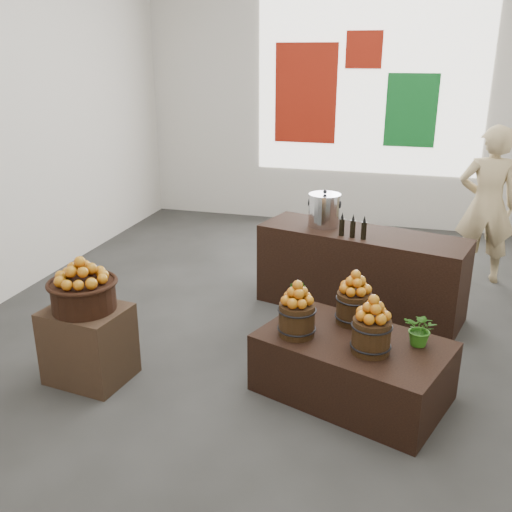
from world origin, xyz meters
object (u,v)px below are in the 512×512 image
(crate, at_px, (89,344))
(display_table, at_px, (352,367))
(wicker_basket, at_px, (84,296))
(counter, at_px, (360,272))
(shopper, at_px, (487,205))
(stock_pot_left, at_px, (324,211))

(crate, relative_size, display_table, 0.45)
(wicker_basket, bearing_deg, display_table, 9.24)
(crate, height_order, display_table, crate)
(crate, relative_size, wicker_basket, 1.25)
(counter, xyz_separation_m, shopper, (1.23, 1.20, 0.47))
(crate, bearing_deg, shopper, 44.40)
(wicker_basket, height_order, stock_pot_left, stock_pot_left)
(wicker_basket, bearing_deg, shopper, 44.40)
(crate, relative_size, counter, 0.30)
(wicker_basket, xyz_separation_m, counter, (1.91, 1.88, -0.30))
(crate, distance_m, counter, 2.68)
(wicker_basket, distance_m, shopper, 4.40)
(crate, bearing_deg, display_table, 9.24)
(stock_pot_left, bearing_deg, display_table, -72.76)
(display_table, xyz_separation_m, counter, (-0.12, 1.55, 0.18))
(wicker_basket, relative_size, shopper, 0.28)
(stock_pot_left, height_order, shopper, shopper)
(counter, xyz_separation_m, stock_pot_left, (-0.40, 0.10, 0.57))
(display_table, height_order, counter, counter)
(shopper, bearing_deg, counter, 41.74)
(crate, bearing_deg, wicker_basket, 0.00)
(wicker_basket, relative_size, counter, 0.24)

